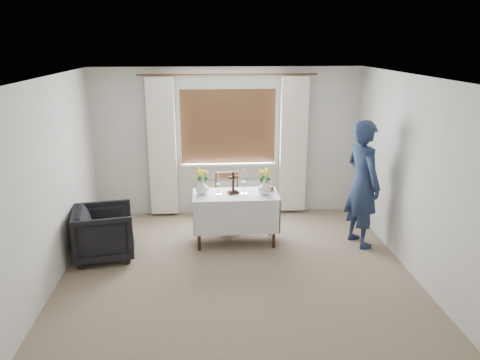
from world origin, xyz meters
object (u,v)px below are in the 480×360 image
at_px(person, 363,184).
at_px(altar_table, 236,218).
at_px(armchair, 104,233).
at_px(wooden_cross, 233,183).
at_px(flower_vase_right, 264,188).
at_px(wooden_chair, 228,201).
at_px(flower_vase_left, 202,187).

bearing_deg(person, altar_table, 67.62).
xyz_separation_m(armchair, wooden_cross, (1.81, 0.38, 0.56)).
height_order(wooden_cross, flower_vase_right, wooden_cross).
bearing_deg(altar_table, flower_vase_right, -6.66).
height_order(wooden_chair, flower_vase_right, flower_vase_right).
bearing_deg(armchair, wooden_chair, -71.91).
relative_size(person, flower_vase_right, 9.03).
xyz_separation_m(person, flower_vase_left, (-2.31, 0.20, -0.06)).
height_order(armchair, wooden_cross, wooden_cross).
bearing_deg(flower_vase_right, flower_vase_left, 175.03).
relative_size(altar_table, wooden_cross, 3.78).
bearing_deg(altar_table, flower_vase_left, 176.49).
bearing_deg(wooden_chair, altar_table, -83.77).
xyz_separation_m(armchair, flower_vase_left, (1.35, 0.39, 0.50)).
bearing_deg(altar_table, armchair, -168.93).
bearing_deg(wooden_chair, flower_vase_right, -54.26).
relative_size(flower_vase_left, flower_vase_right, 0.99).
height_order(flower_vase_left, flower_vase_right, flower_vase_right).
distance_m(wooden_cross, flower_vase_left, 0.46).
bearing_deg(wooden_cross, armchair, 168.84).
bearing_deg(wooden_cross, wooden_chair, 72.32).
relative_size(armchair, flower_vase_right, 3.88).
xyz_separation_m(altar_table, wooden_cross, (-0.03, 0.02, 0.54)).
height_order(person, flower_vase_right, person).
xyz_separation_m(wooden_chair, flower_vase_left, (-0.40, -0.57, 0.42)).
relative_size(wooden_cross, flower_vase_right, 1.60).
bearing_deg(person, flower_vase_left, 68.03).
distance_m(wooden_chair, flower_vase_right, 0.92).
relative_size(wooden_chair, flower_vase_right, 4.32).
distance_m(wooden_chair, wooden_cross, 0.75).
height_order(altar_table, armchair, altar_table).
distance_m(person, flower_vase_right, 1.41).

